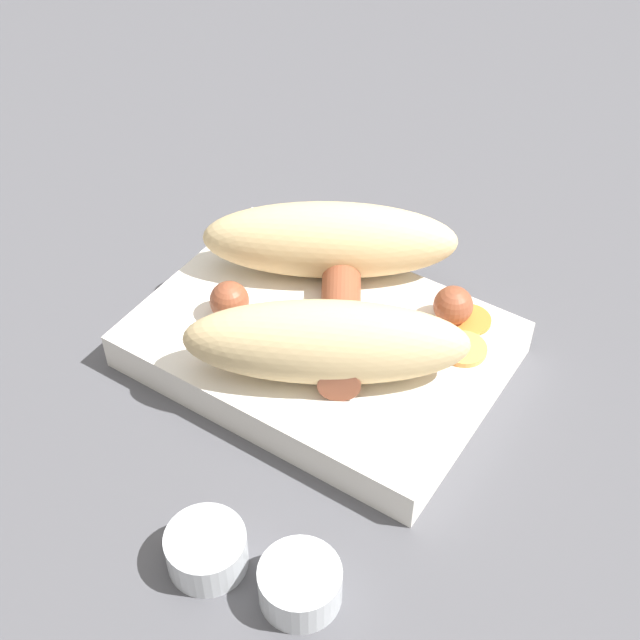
{
  "coord_description": "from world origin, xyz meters",
  "views": [
    {
      "loc": [
        0.24,
        -0.38,
        0.48
      ],
      "look_at": [
        0.0,
        0.0,
        0.04
      ],
      "focal_mm": 50.0,
      "sensor_mm": 36.0,
      "label": 1
    }
  ],
  "objects": [
    {
      "name": "ground_plane",
      "position": [
        0.0,
        0.0,
        0.0
      ],
      "size": [
        3.0,
        3.0,
        0.0
      ],
      "primitive_type": "plane",
      "color": "#4C4C51"
    },
    {
      "name": "food_tray",
      "position": [
        0.0,
        0.0,
        0.01
      ],
      "size": [
        0.25,
        0.18,
        0.03
      ],
      "color": "silver",
      "rests_on": "ground_plane"
    },
    {
      "name": "bread_roll",
      "position": [
        -0.0,
        0.01,
        0.06
      ],
      "size": [
        0.24,
        0.23,
        0.06
      ],
      "color": "#DBBC84",
      "rests_on": "food_tray"
    },
    {
      "name": "sausage",
      "position": [
        0.01,
        0.02,
        0.04
      ],
      "size": [
        0.16,
        0.15,
        0.03
      ],
      "color": "brown",
      "rests_on": "food_tray"
    },
    {
      "name": "pickled_veggies",
      "position": [
        0.09,
        0.05,
        0.03
      ],
      "size": [
        0.05,
        0.07,
        0.0
      ],
      "color": "orange",
      "rests_on": "food_tray"
    },
    {
      "name": "condiment_cup_near",
      "position": [
        0.04,
        -0.18,
        0.01
      ],
      "size": [
        0.05,
        0.05,
        0.03
      ],
      "color": "silver",
      "rests_on": "ground_plane"
    },
    {
      "name": "condiment_cup_far",
      "position": [
        0.09,
        -0.17,
        0.01
      ],
      "size": [
        0.05,
        0.05,
        0.03
      ],
      "color": "silver",
      "rests_on": "ground_plane"
    }
  ]
}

